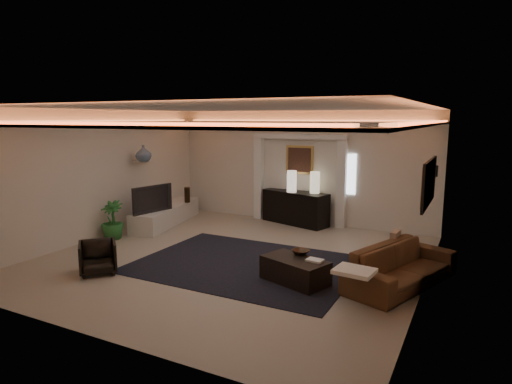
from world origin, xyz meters
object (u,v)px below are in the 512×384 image
at_px(sofa, 401,266).
at_px(armchair, 98,257).
at_px(console, 295,208).
at_px(coffee_table, 295,271).

xyz_separation_m(sofa, armchair, (-4.87, -1.86, -0.04)).
height_order(console, sofa, console).
xyz_separation_m(sofa, coffee_table, (-1.60, -0.68, -0.12)).
height_order(sofa, coffee_table, sofa).
xyz_separation_m(console, coffee_table, (1.57, -3.86, -0.20)).
distance_m(sofa, armchair, 5.21).
distance_m(console, coffee_table, 4.17).
relative_size(coffee_table, armchair, 1.73).
distance_m(console, armchair, 5.32).
distance_m(sofa, coffee_table, 1.74).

